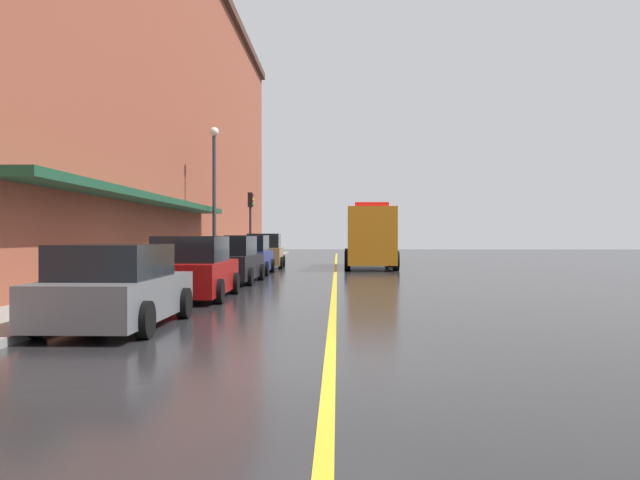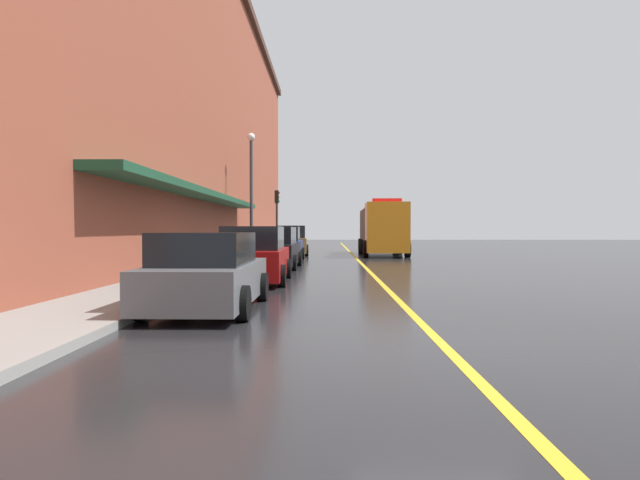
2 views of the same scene
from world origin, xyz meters
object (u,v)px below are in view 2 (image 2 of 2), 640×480
object	(u,v)px
parked_car_3	(283,245)
parking_meter_0	(178,252)
parked_car_2	(274,249)
traffic_light_near	(277,208)
parked_car_0	(207,273)
parking_meter_1	(247,242)
utility_truck	(382,229)
street_lamp_left	(251,181)
parked_car_4	(292,241)
parked_car_1	(255,256)

from	to	relation	value
parked_car_3	parking_meter_0	size ratio (longest dim) A/B	3.62
parked_car_2	traffic_light_near	xyz separation A→B (m)	(-1.42, 16.42, 2.34)
parked_car_0	parking_meter_0	world-z (taller)	parked_car_0
parking_meter_1	utility_truck	bearing A→B (deg)	53.95
parked_car_2	street_lamp_left	distance (m)	8.96
street_lamp_left	traffic_light_near	world-z (taller)	street_lamp_left
traffic_light_near	parked_car_4	bearing A→B (deg)	-73.14
parked_car_4	street_lamp_left	size ratio (longest dim) A/B	0.68
traffic_light_near	street_lamp_left	bearing A→B (deg)	-94.47
parked_car_2	parked_car_3	bearing A→B (deg)	2.16
parked_car_2	parked_car_4	bearing A→B (deg)	1.39
parked_car_2	parked_car_3	distance (m)	5.58
utility_truck	parking_meter_0	distance (m)	22.77
parked_car_0	traffic_light_near	distance (m)	28.52
utility_truck	parking_meter_0	bearing A→B (deg)	-17.64
parked_car_0	parked_car_1	size ratio (longest dim) A/B	0.96
parked_car_1	parking_meter_1	xyz separation A→B (m)	(-1.49, 8.56, 0.25)
parked_car_1	parked_car_2	world-z (taller)	parked_car_2
parked_car_1	parked_car_2	xyz separation A→B (m)	(-0.01, 6.22, 0.01)
street_lamp_left	parking_meter_1	bearing A→B (deg)	-83.89
parked_car_1	traffic_light_near	world-z (taller)	traffic_light_near
street_lamp_left	utility_truck	bearing A→B (deg)	28.89
utility_truck	parked_car_3	bearing A→B (deg)	-40.28
parking_meter_1	street_lamp_left	bearing A→B (deg)	96.11
parked_car_1	parked_car_4	distance (m)	18.08
parking_meter_0	utility_truck	bearing A→B (deg)	71.50
parked_car_4	parking_meter_0	size ratio (longest dim) A/B	3.54
parked_car_2	traffic_light_near	distance (m)	16.64
parked_car_4	parking_meter_0	xyz separation A→B (m)	(-1.45, -21.18, 0.19)
parking_meter_0	traffic_light_near	size ratio (longest dim) A/B	0.31
parking_meter_1	parked_car_1	bearing A→B (deg)	-80.11
parked_car_0	parked_car_4	xyz separation A→B (m)	(0.13, 23.83, 0.13)
parked_car_0	street_lamp_left	size ratio (longest dim) A/B	0.65
parked_car_3	parking_meter_1	distance (m)	3.54
parked_car_1	street_lamp_left	bearing A→B (deg)	7.57
parked_car_4	parking_meter_1	distance (m)	9.63
parked_car_1	parking_meter_1	world-z (taller)	parked_car_1
parked_car_2	traffic_light_near	size ratio (longest dim) A/B	1.10
parked_car_2	parking_meter_1	bearing A→B (deg)	33.60
parked_car_4	utility_truck	bearing A→B (deg)	-87.99
utility_truck	parking_meter_1	xyz separation A→B (m)	(-7.22, -9.93, -0.58)
parked_car_2	parked_car_4	distance (m)	11.85
parking_meter_1	parked_car_3	bearing A→B (deg)	66.85
parked_car_0	parked_car_1	xyz separation A→B (m)	(0.18, 5.75, 0.07)
parked_car_4	street_lamp_left	bearing A→B (deg)	150.33
parked_car_2	parked_car_4	size ratio (longest dim) A/B	1.01
parking_meter_1	street_lamp_left	world-z (taller)	street_lamp_left
utility_truck	parking_meter_1	distance (m)	12.29
parked_car_3	traffic_light_near	size ratio (longest dim) A/B	1.12
parked_car_1	parked_car_3	xyz separation A→B (m)	(-0.10, 11.81, 0.02)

